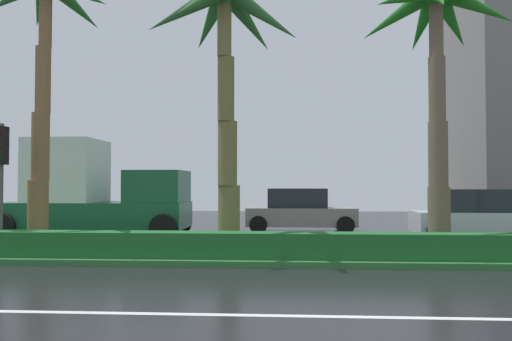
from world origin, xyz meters
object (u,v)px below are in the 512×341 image
at_px(palm_tree_centre_left, 225,40).
at_px(car_in_traffic_second, 477,216).
at_px(palm_tree_centre, 438,33).
at_px(traffic_signal_median_left, 0,164).
at_px(box_truck_lead, 94,194).
at_px(car_in_traffic_leading, 300,211).
at_px(palm_tree_mid_left, 44,27).

height_order(palm_tree_centre_left, car_in_traffic_second, palm_tree_centre_left).
xyz_separation_m(palm_tree_centre, car_in_traffic_second, (2.57, 4.44, -4.92)).
distance_m(palm_tree_centre, traffic_signal_median_left, 11.57).
height_order(palm_tree_centre, box_truck_lead, palm_tree_centre).
bearing_deg(traffic_signal_median_left, car_in_traffic_leading, 45.82).
xyz_separation_m(box_truck_lead, car_in_traffic_leading, (7.28, 2.80, -0.72)).
xyz_separation_m(palm_tree_mid_left, car_in_traffic_second, (13.12, 4.08, -5.40)).
distance_m(palm_tree_centre, car_in_traffic_second, 7.11).
relative_size(palm_tree_mid_left, car_in_traffic_second, 1.84).
relative_size(traffic_signal_median_left, box_truck_lead, 0.51).
bearing_deg(car_in_traffic_second, box_truck_lead, -179.24).
bearing_deg(palm_tree_mid_left, palm_tree_centre, -1.99).
height_order(palm_tree_centre_left, box_truck_lead, palm_tree_centre_left).
bearing_deg(palm_tree_mid_left, car_in_traffic_leading, 42.95).
relative_size(palm_tree_centre_left, car_in_traffic_leading, 1.72).
distance_m(palm_tree_mid_left, car_in_traffic_second, 14.76).
relative_size(car_in_traffic_leading, car_in_traffic_second, 1.00).
height_order(palm_tree_centre_left, palm_tree_centre, palm_tree_centre_left).
bearing_deg(palm_tree_centre, car_in_traffic_leading, 115.33).
xyz_separation_m(palm_tree_mid_left, box_truck_lead, (-0.08, 3.90, -4.68)).
bearing_deg(traffic_signal_median_left, box_truck_lead, 85.35).
distance_m(palm_tree_centre_left, traffic_signal_median_left, 6.54).
xyz_separation_m(traffic_signal_median_left, box_truck_lead, (0.42, 5.12, -0.85)).
xyz_separation_m(palm_tree_centre_left, car_in_traffic_second, (8.07, 4.27, -4.89)).
distance_m(palm_tree_mid_left, box_truck_lead, 6.09).
bearing_deg(box_truck_lead, palm_tree_centre, -21.88).
bearing_deg(box_truck_lead, car_in_traffic_leading, 21.04).
bearing_deg(car_in_traffic_leading, palm_tree_centre_left, -107.36).
relative_size(traffic_signal_median_left, car_in_traffic_second, 0.76).
bearing_deg(car_in_traffic_second, palm_tree_mid_left, -162.74).
bearing_deg(box_truck_lead, palm_tree_mid_left, -88.79).
height_order(palm_tree_centre_left, traffic_signal_median_left, palm_tree_centre_left).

